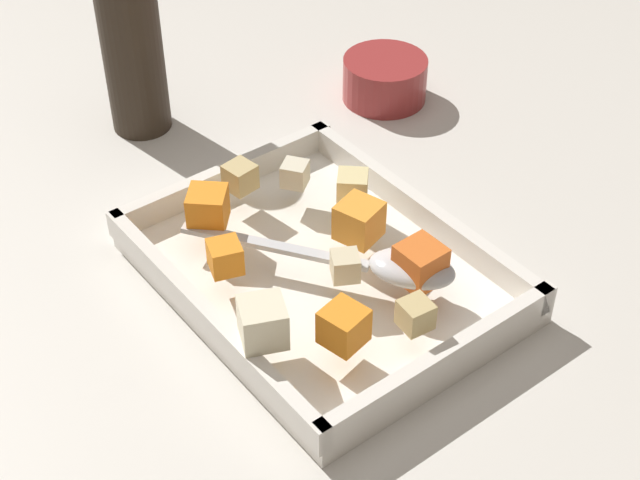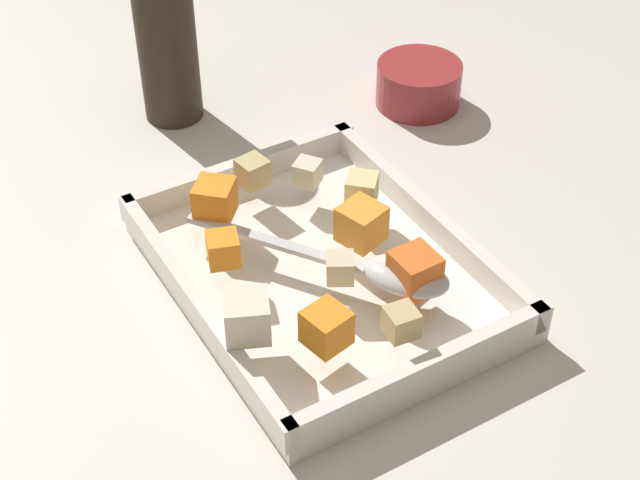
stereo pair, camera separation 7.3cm
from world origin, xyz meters
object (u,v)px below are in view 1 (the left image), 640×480
(small_prep_bowl, at_px, (385,79))
(baking_dish, at_px, (320,274))
(pepper_mill, at_px, (129,33))
(serving_spoon, at_px, (395,266))

(small_prep_bowl, bearing_deg, baking_dish, 129.22)
(pepper_mill, bearing_deg, serving_spoon, -175.84)
(serving_spoon, height_order, small_prep_bowl, serving_spoon)
(baking_dish, height_order, small_prep_bowl, small_prep_bowl)
(serving_spoon, height_order, pepper_mill, pepper_mill)
(baking_dish, xyz_separation_m, pepper_mill, (0.31, -0.00, 0.10))
(pepper_mill, relative_size, small_prep_bowl, 2.59)
(pepper_mill, bearing_deg, baking_dish, 179.66)
(baking_dish, height_order, pepper_mill, pepper_mill)
(serving_spoon, distance_m, small_prep_bowl, 0.33)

